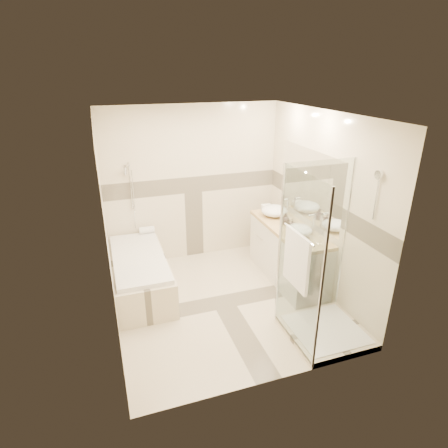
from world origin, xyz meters
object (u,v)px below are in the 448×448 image
object	(u,v)px
vanity	(288,253)
vessel_sink_near	(274,211)
vessel_sink_far	(299,230)
amenity_bottle_b	(285,219)
bathtub	(140,272)
shower_enclosure	(317,298)
amenity_bottle_a	(292,224)

from	to	relation	value
vanity	vessel_sink_near	size ratio (longest dim) A/B	3.93
vessel_sink_far	amenity_bottle_b	bearing A→B (deg)	90.00
vessel_sink_far	bathtub	bearing A→B (deg)	163.07
vessel_sink_far	amenity_bottle_b	xyz separation A→B (m)	(0.00, 0.41, 0.01)
amenity_bottle_b	shower_enclosure	bearing A→B (deg)	-101.19
shower_enclosure	vessel_sink_far	xyz separation A→B (m)	(0.27, 0.97, 0.42)
vanity	vessel_sink_far	bearing A→B (deg)	-93.83
bathtub	vanity	distance (m)	2.18
vanity	amenity_bottle_b	bearing A→B (deg)	100.47
bathtub	shower_enclosure	bearing A→B (deg)	-41.10
bathtub	vessel_sink_near	world-z (taller)	vessel_sink_near
vessel_sink_near	vessel_sink_far	distance (m)	0.77
vanity	vessel_sink_far	size ratio (longest dim) A/B	4.51
vessel_sink_far	amenity_bottle_b	distance (m)	0.41
shower_enclosure	vessel_sink_far	bearing A→B (deg)	74.33
amenity_bottle_b	vanity	bearing A→B (deg)	-79.53
vanity	amenity_bottle_a	world-z (taller)	amenity_bottle_a
shower_enclosure	vessel_sink_near	distance (m)	1.82
vanity	vessel_sink_near	world-z (taller)	vessel_sink_near
shower_enclosure	amenity_bottle_b	size ratio (longest dim) A/B	11.88
shower_enclosure	amenity_bottle_a	size ratio (longest dim) A/B	13.03
bathtub	vessel_sink_near	distance (m)	2.22
bathtub	vessel_sink_far	world-z (taller)	vessel_sink_far
bathtub	vanity	size ratio (longest dim) A/B	1.05
amenity_bottle_a	amenity_bottle_b	bearing A→B (deg)	90.00
amenity_bottle_a	amenity_bottle_b	xyz separation A→B (m)	(0.00, 0.20, 0.01)
vanity	vessel_sink_near	xyz separation A→B (m)	(-0.02, 0.47, 0.51)
vessel_sink_near	vanity	bearing A→B (deg)	-87.59
shower_enclosure	amenity_bottle_b	bearing A→B (deg)	78.81
vanity	amenity_bottle_a	xyz separation A→B (m)	(-0.02, -0.10, 0.50)
vessel_sink_near	vessel_sink_far	bearing A→B (deg)	-90.00
vessel_sink_far	amenity_bottle_a	bearing A→B (deg)	90.00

